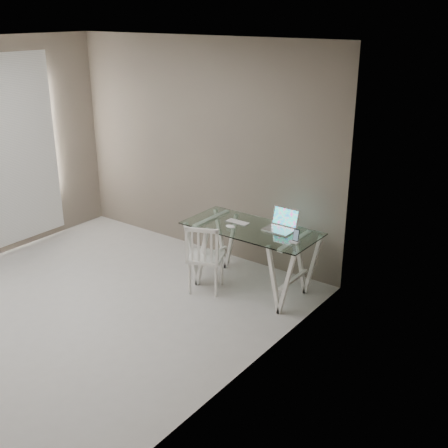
{
  "coord_description": "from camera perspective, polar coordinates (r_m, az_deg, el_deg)",
  "views": [
    {
      "loc": [
        4.33,
        -3.15,
        2.99
      ],
      "look_at": [
        1.03,
        1.32,
        0.85
      ],
      "focal_mm": 45.0,
      "sensor_mm": 36.0,
      "label": 1
    }
  ],
  "objects": [
    {
      "name": "keyboard",
      "position": [
        6.29,
        1.4,
        0.19
      ],
      "size": [
        0.28,
        0.12,
        0.01
      ],
      "primitive_type": "cube",
      "color": "silver",
      "rests_on": "desk"
    },
    {
      "name": "laptop",
      "position": [
        6.11,
        5.86,
        -0.05
      ],
      "size": [
        0.32,
        0.28,
        0.22
      ],
      "color": "silver",
      "rests_on": "desk"
    },
    {
      "name": "chair",
      "position": [
        6.18,
        -2.01,
        -3.22
      ],
      "size": [
        0.49,
        0.49,
        0.81
      ],
      "rotation": [
        0.0,
        0.0,
        0.42
      ],
      "color": "white",
      "rests_on": "ground"
    },
    {
      "name": "desk",
      "position": [
        6.28,
        2.73,
        -3.48
      ],
      "size": [
        1.5,
        0.7,
        0.75
      ],
      "color": "silver",
      "rests_on": "ground"
    },
    {
      "name": "room",
      "position": [
        5.56,
        -17.41,
        6.87
      ],
      "size": [
        4.5,
        4.52,
        2.71
      ],
      "color": "#B4B1AC",
      "rests_on": "ground"
    },
    {
      "name": "mouse",
      "position": [
        6.12,
        0.66,
        -0.26
      ],
      "size": [
        0.12,
        0.07,
        0.04
      ],
      "primitive_type": "ellipsoid",
      "color": "white",
      "rests_on": "desk"
    },
    {
      "name": "phone_dock",
      "position": [
        5.78,
        7.29,
        -1.53
      ],
      "size": [
        0.08,
        0.08,
        0.15
      ],
      "color": "white",
      "rests_on": "desk"
    }
  ]
}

